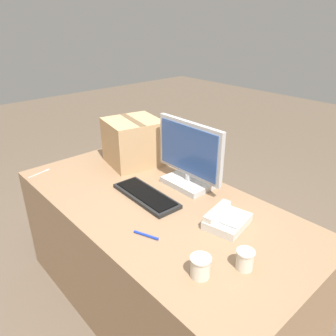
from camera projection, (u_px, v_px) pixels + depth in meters
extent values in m
plane|color=brown|center=(159.00, 299.00, 2.15)|extent=(12.00, 12.00, 0.00)
cube|color=#8C6B4C|center=(158.00, 254.00, 1.99)|extent=(1.80, 0.90, 0.74)
cube|color=#B7B7B7|center=(189.00, 182.00, 2.00)|extent=(0.29, 0.21, 0.04)
cylinder|color=#B2B2B2|center=(189.00, 177.00, 1.99)|extent=(0.04, 0.04, 0.04)
cube|color=#B2B2B2|center=(190.00, 149.00, 1.91)|extent=(0.49, 0.03, 0.33)
cube|color=#2D4C8C|center=(188.00, 150.00, 1.90)|extent=(0.45, 0.01, 0.28)
cube|color=black|center=(146.00, 196.00, 1.87)|extent=(0.45, 0.18, 0.02)
cube|color=black|center=(146.00, 194.00, 1.86)|extent=(0.41, 0.15, 0.01)
cube|color=beige|center=(227.00, 221.00, 1.62)|extent=(0.21, 0.25, 0.04)
cube|color=beige|center=(217.00, 211.00, 1.63)|extent=(0.09, 0.21, 0.03)
cube|color=gray|center=(234.00, 219.00, 1.59)|extent=(0.12, 0.15, 0.01)
cylinder|color=beige|center=(200.00, 267.00, 1.30)|extent=(0.08, 0.08, 0.08)
cylinder|color=beige|center=(201.00, 258.00, 1.28)|extent=(0.09, 0.09, 0.01)
cylinder|color=beige|center=(245.00, 260.00, 1.34)|extent=(0.07, 0.07, 0.08)
cylinder|color=beige|center=(246.00, 252.00, 1.32)|extent=(0.08, 0.08, 0.01)
cube|color=#B2B2B7|center=(37.00, 174.00, 2.14)|extent=(0.04, 0.13, 0.00)
ellipsoid|color=#B2B2B7|center=(47.00, 170.00, 2.20)|extent=(0.03, 0.04, 0.00)
cube|color=tan|center=(133.00, 142.00, 2.25)|extent=(0.39, 0.40, 0.31)
cube|color=brown|center=(132.00, 120.00, 2.18)|extent=(0.33, 0.10, 0.00)
cylinder|color=#1933B2|center=(146.00, 235.00, 1.54)|extent=(0.13, 0.06, 0.01)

